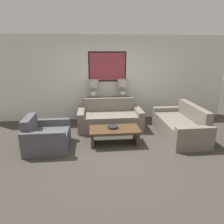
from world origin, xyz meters
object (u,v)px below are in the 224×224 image
at_px(table_lamp_left, 93,87).
at_px(couch_by_side, 180,126).
at_px(console_table, 108,109).
at_px(decorative_bowl, 113,127).
at_px(couch_by_back_wall, 110,119).
at_px(armchair_near_back_wall, 46,137).
at_px(coffee_table, 114,132).
at_px(table_lamp_right, 123,86).

relative_size(table_lamp_left, couch_by_side, 0.32).
relative_size(console_table, decorative_bowl, 5.35).
bearing_deg(console_table, decorative_bowl, -90.81).
height_order(console_table, couch_by_side, couch_by_side).
distance_m(couch_by_back_wall, armchair_near_back_wall, 1.94).
xyz_separation_m(couch_by_back_wall, armchair_near_back_wall, (-1.58, -1.12, -0.02)).
bearing_deg(decorative_bowl, coffee_table, -48.15).
relative_size(table_lamp_right, armchair_near_back_wall, 0.59).
height_order(couch_by_side, decorative_bowl, couch_by_side).
xyz_separation_m(couch_by_side, armchair_near_back_wall, (-3.38, -0.35, -0.02)).
bearing_deg(coffee_table, armchair_near_back_wall, -177.42).
bearing_deg(table_lamp_right, decorative_bowl, -106.20).
distance_m(table_lamp_left, couch_by_back_wall, 1.15).
distance_m(couch_by_side, decorative_bowl, 1.84).
height_order(couch_by_side, coffee_table, couch_by_side).
distance_m(table_lamp_left, couch_by_side, 2.79).
relative_size(table_lamp_right, couch_by_back_wall, 0.32).
height_order(table_lamp_left, coffee_table, table_lamp_left).
bearing_deg(couch_by_back_wall, table_lamp_left, 125.08).
bearing_deg(decorative_bowl, table_lamp_right, 73.80).
xyz_separation_m(table_lamp_left, couch_by_back_wall, (0.46, -0.65, -0.84)).
bearing_deg(armchair_near_back_wall, table_lamp_left, 57.48).
xyz_separation_m(console_table, table_lamp_right, (0.46, 0.00, 0.75)).
height_order(table_lamp_left, armchair_near_back_wall, table_lamp_left).
height_order(table_lamp_left, couch_by_back_wall, table_lamp_left).
bearing_deg(coffee_table, couch_by_side, 8.83).
relative_size(couch_by_side, armchair_near_back_wall, 1.84).
height_order(coffee_table, armchair_near_back_wall, armchair_near_back_wall).
relative_size(table_lamp_left, table_lamp_right, 1.00).
xyz_separation_m(couch_by_side, coffee_table, (-1.78, -0.28, 0.00)).
xyz_separation_m(table_lamp_left, table_lamp_right, (0.91, 0.00, 0.00)).
height_order(coffee_table, decorative_bowl, decorative_bowl).
height_order(console_table, couch_by_back_wall, couch_by_back_wall).
bearing_deg(table_lamp_left, armchair_near_back_wall, -122.52).
distance_m(table_lamp_left, table_lamp_right, 0.91).
height_order(console_table, table_lamp_right, table_lamp_right).
height_order(couch_by_side, armchair_near_back_wall, couch_by_side).
height_order(table_lamp_right, armchair_near_back_wall, table_lamp_right).
bearing_deg(couch_by_back_wall, decorative_bowl, -91.34).
distance_m(console_table, armchair_near_back_wall, 2.37).
distance_m(console_table, decorative_bowl, 1.65).
bearing_deg(console_table, table_lamp_left, 180.00).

